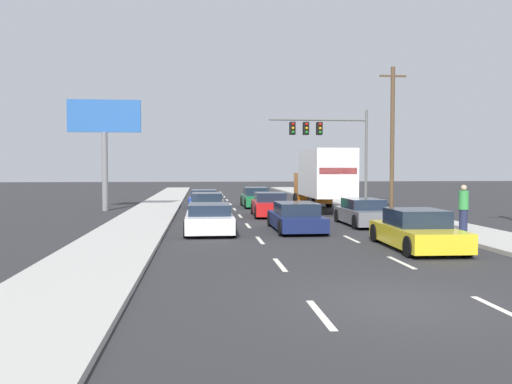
# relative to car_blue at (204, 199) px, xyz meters

# --- Properties ---
(ground_plane) EXTENTS (140.00, 140.00, 0.00)m
(ground_plane) POSITION_rel_car_blue_xyz_m (3.62, -1.05, -0.55)
(ground_plane) COLOR #2B2B2D
(sidewalk_right) EXTENTS (2.88, 80.00, 0.14)m
(sidewalk_right) POSITION_rel_car_blue_xyz_m (10.31, -6.05, -0.48)
(sidewalk_right) COLOR #B2AFA8
(sidewalk_right) RESTS_ON ground_plane
(sidewalk_left) EXTENTS (2.88, 80.00, 0.14)m
(sidewalk_left) POSITION_rel_car_blue_xyz_m (-3.07, -6.05, -0.48)
(sidewalk_left) COLOR #B2AFA8
(sidewalk_left) RESTS_ON ground_plane
(lane_markings) EXTENTS (3.54, 57.00, 0.01)m
(lane_markings) POSITION_rel_car_blue_xyz_m (3.62, -4.21, -0.55)
(lane_markings) COLOR silver
(lane_markings) RESTS_ON ground_plane
(car_blue) EXTENTS (2.07, 4.38, 1.19)m
(car_blue) POSITION_rel_car_blue_xyz_m (0.00, 0.00, 0.00)
(car_blue) COLOR #1E389E
(car_blue) RESTS_ON ground_plane
(car_tan) EXTENTS (2.01, 4.32, 1.31)m
(car_tan) POSITION_rel_car_blue_xyz_m (0.12, -7.39, 0.06)
(car_tan) COLOR tan
(car_tan) RESTS_ON ground_plane
(car_white) EXTENTS (1.98, 4.64, 1.18)m
(car_white) POSITION_rel_car_blue_xyz_m (0.13, -14.11, 0.00)
(car_white) COLOR white
(car_white) RESTS_ON ground_plane
(car_green) EXTENTS (1.84, 4.38, 1.33)m
(car_green) POSITION_rel_car_blue_xyz_m (3.48, 0.07, 0.06)
(car_green) COLOR #196B38
(car_green) RESTS_ON ground_plane
(car_red) EXTENTS (2.00, 4.09, 1.30)m
(car_red) POSITION_rel_car_blue_xyz_m (3.54, -7.04, 0.04)
(car_red) COLOR red
(car_red) RESTS_ON ground_plane
(car_navy) EXTENTS (1.94, 4.63, 1.19)m
(car_navy) POSITION_rel_car_blue_xyz_m (3.74, -13.88, -0.00)
(car_navy) COLOR #141E4C
(car_navy) RESTS_ON ground_plane
(box_truck) EXTENTS (2.58, 8.03, 3.71)m
(box_truck) POSITION_rel_car_blue_xyz_m (7.17, -3.97, 1.55)
(box_truck) COLOR white
(box_truck) RESTS_ON ground_plane
(car_gray) EXTENTS (1.83, 4.25, 1.22)m
(car_gray) POSITION_rel_car_blue_xyz_m (7.20, -12.08, 0.02)
(car_gray) COLOR slate
(car_gray) RESTS_ON ground_plane
(car_yellow) EXTENTS (2.05, 4.52, 1.28)m
(car_yellow) POSITION_rel_car_blue_xyz_m (6.78, -19.26, 0.02)
(car_yellow) COLOR yellow
(car_yellow) RESTS_ON ground_plane
(traffic_signal_mast) EXTENTS (7.54, 0.69, 7.03)m
(traffic_signal_mast) POSITION_rel_car_blue_xyz_m (8.90, 3.82, 4.60)
(traffic_signal_mast) COLOR #595B56
(traffic_signal_mast) RESTS_ON ground_plane
(utility_pole_mid) EXTENTS (1.80, 0.28, 9.29)m
(utility_pole_mid) POSITION_rel_car_blue_xyz_m (12.42, -1.36, 4.23)
(utility_pole_mid) COLOR brown
(utility_pole_mid) RESTS_ON ground_plane
(roadside_billboard) EXTENTS (4.41, 0.36, 6.80)m
(roadside_billboard) POSITION_rel_car_blue_xyz_m (-6.06, -2.23, 4.36)
(roadside_billboard) COLOR slate
(roadside_billboard) RESTS_ON ground_plane
(pedestrian_near_corner) EXTENTS (0.38, 0.38, 1.82)m
(pedestrian_near_corner) POSITION_rel_car_blue_xyz_m (10.11, -15.79, 0.50)
(pedestrian_near_corner) COLOR #1E233F
(pedestrian_near_corner) RESTS_ON sidewalk_right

